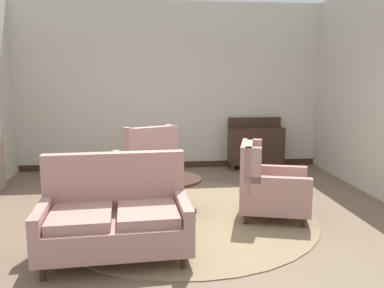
% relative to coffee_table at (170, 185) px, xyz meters
% --- Properties ---
extents(ground, '(9.07, 9.07, 0.00)m').
position_rel_coffee_table_xyz_m(ground, '(0.20, -0.40, -0.42)').
color(ground, brown).
extents(wall_back, '(6.26, 0.08, 3.29)m').
position_rel_coffee_table_xyz_m(wall_back, '(0.20, 2.83, 1.23)').
color(wall_back, beige).
rests_on(wall_back, ground).
extents(wall_right, '(0.08, 4.53, 3.29)m').
position_rel_coffee_table_xyz_m(wall_right, '(3.25, 0.57, 1.23)').
color(wall_right, beige).
rests_on(wall_right, ground).
extents(baseboard_back, '(6.10, 0.03, 0.12)m').
position_rel_coffee_table_xyz_m(baseboard_back, '(0.20, 2.78, -0.36)').
color(baseboard_back, '#382319').
rests_on(baseboard_back, ground).
extents(area_rug, '(3.51, 3.51, 0.01)m').
position_rel_coffee_table_xyz_m(area_rug, '(0.20, -0.10, -0.41)').
color(area_rug, '#847051').
rests_on(area_rug, ground).
extents(coffee_table, '(0.85, 0.85, 0.51)m').
position_rel_coffee_table_xyz_m(coffee_table, '(0.00, 0.00, 0.00)').
color(coffee_table, '#382319').
rests_on(coffee_table, ground).
extents(porcelain_vase, '(0.19, 0.19, 0.33)m').
position_rel_coffee_table_xyz_m(porcelain_vase, '(-0.04, 0.01, 0.24)').
color(porcelain_vase, '#384C93').
rests_on(porcelain_vase, coffee_table).
extents(settee, '(1.57, 0.96, 1.05)m').
position_rel_coffee_table_xyz_m(settee, '(-0.65, -1.19, 0.00)').
color(settee, tan).
rests_on(settee, ground).
extents(armchair_beside_settee, '(1.08, 1.09, 1.09)m').
position_rel_coffee_table_xyz_m(armchair_beside_settee, '(-0.31, 1.15, 0.04)').
color(armchair_beside_settee, tan).
rests_on(armchair_beside_settee, ground).
extents(armchair_foreground_right, '(1.05, 0.95, 1.01)m').
position_rel_coffee_table_xyz_m(armchair_foreground_right, '(1.28, -0.28, 0.01)').
color(armchair_foreground_right, tan).
rests_on(armchair_foreground_right, ground).
extents(sideboard, '(1.10, 0.35, 1.02)m').
position_rel_coffee_table_xyz_m(sideboard, '(1.89, 2.54, 0.06)').
color(sideboard, '#382319').
rests_on(sideboard, ground).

